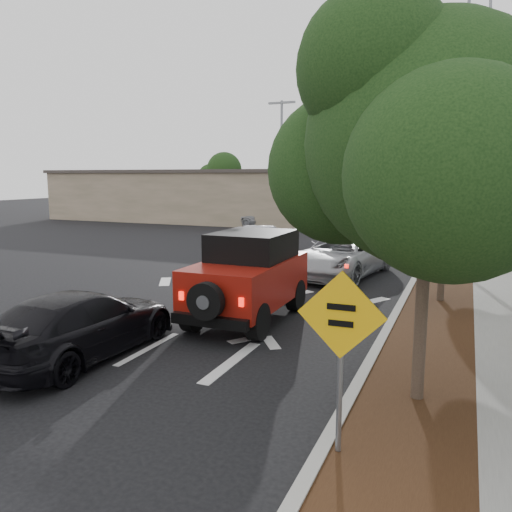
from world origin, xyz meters
The scene contains 17 objects.
ground centered at (0.00, 0.00, 0.00)m, with size 120.00×120.00×0.00m, color black.
curb centered at (4.60, 12.00, 0.07)m, with size 0.20×70.00×0.15m, color #9E9B93.
planting_strip centered at (5.60, 12.00, 0.06)m, with size 1.80×70.00×0.12m, color black.
sidewalk centered at (7.50, 12.00, 0.06)m, with size 2.00×70.00×0.12m, color gray.
commercial_building centered at (-16.00, 30.00, 2.00)m, with size 22.00×12.00×4.00m, color #7B6E55.
transmission_tower centered at (6.00, 48.00, 0.00)m, with size 7.00×4.00×28.00m, color slate, non-canonical shape.
street_tree_near centered at (5.60, -0.50, 0.00)m, with size 3.80×3.80×5.92m, color black, non-canonical shape.
street_tree_mid centered at (5.60, 6.50, 0.00)m, with size 3.20×3.20×5.32m, color black, non-canonical shape.
street_tree_far centered at (5.60, 13.00, 0.00)m, with size 3.40×3.40×5.62m, color black, non-canonical shape.
light_pole_a centered at (-6.50, 26.00, 0.00)m, with size 2.00×0.22×9.00m, color slate, non-canonical shape.
light_pole_b centered at (-7.50, 38.00, 0.00)m, with size 2.00×0.22×9.00m, color slate, non-canonical shape.
red_jeep centered at (1.10, 3.04, 1.15)m, with size 2.01×4.45×2.27m.
silver_suv_ahead centered at (1.93, 9.52, 0.76)m, with size 2.51×5.45×1.51m, color #9D9FA4.
black_suv_oncoming centered at (-1.00, -0.89, 0.69)m, with size 1.93×4.74×1.38m, color black.
silver_sedan_oncoming centered at (-3.12, 13.98, 0.65)m, with size 1.38×3.94×1.30m, color #B7BAC0.
parked_suv centered at (-9.83, 25.11, 0.84)m, with size 1.98×4.91×1.67m, color #A4A6AC.
speed_hump_sign centered at (4.80, -2.60, 1.67)m, with size 1.13×0.10×2.41m.
Camera 1 is at (6.18, -8.59, 3.69)m, focal length 35.00 mm.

